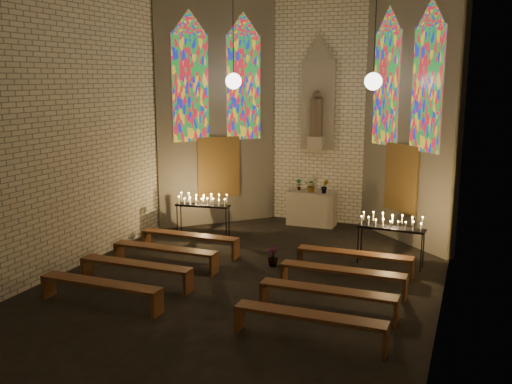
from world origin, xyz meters
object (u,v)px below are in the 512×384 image
Objects in this scene: altar at (312,208)px; votive_stand_left at (203,202)px; aisle_flower_pot at (273,257)px; votive_stand_right at (391,225)px.

votive_stand_left is at bearing -137.39° from altar.
aisle_flower_pot is 0.28× the size of votive_stand_right.
votive_stand_left is (-2.65, 1.71, 0.72)m from aisle_flower_pot.
votive_stand_right is at bearing -47.11° from altar.
votive_stand_left reaches higher than altar.
altar is at bearing 92.93° from aisle_flower_pot.
votive_stand_left reaches higher than aisle_flower_pot.
votive_stand_left is at bearing 176.84° from votive_stand_right.
aisle_flower_pot is (0.20, -3.96, -0.28)m from altar.
altar is 0.91× the size of votive_stand_left.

